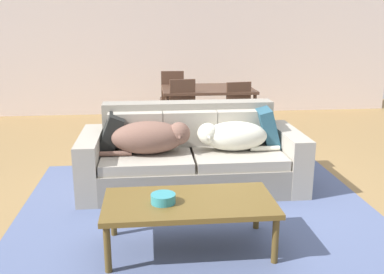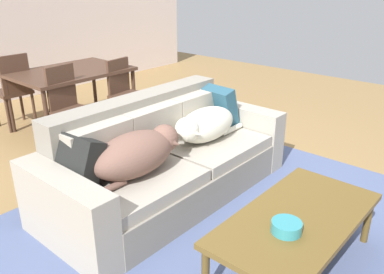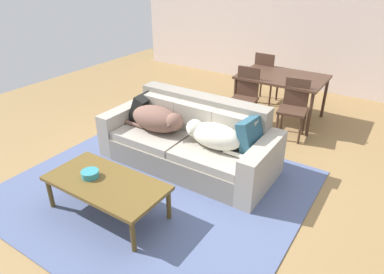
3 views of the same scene
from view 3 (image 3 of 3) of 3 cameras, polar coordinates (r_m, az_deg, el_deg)
ground_plane at (r=4.47m, az=2.06°, el=-5.79°), size 10.00×10.00×0.00m
back_partition at (r=7.55m, az=19.05°, el=17.64°), size 8.00×0.12×2.70m
area_rug at (r=4.18m, az=-5.95°, el=-8.46°), size 3.32×3.00×0.01m
couch at (r=4.52m, az=-0.26°, el=-0.62°), size 2.29×1.00×0.86m
dog_on_left_cushion at (r=4.53m, az=-5.65°, el=2.97°), size 0.92×0.40×0.33m
dog_on_right_cushion at (r=4.12m, az=3.54°, el=0.30°), size 0.85×0.36×0.30m
throw_pillow_by_left_arm at (r=4.91m, az=-8.10°, el=4.93°), size 0.32×0.41×0.42m
throw_pillow_by_right_arm at (r=4.08m, az=9.94°, el=0.18°), size 0.28×0.44×0.44m
coffee_table at (r=3.70m, az=-14.06°, el=-7.67°), size 1.29×0.65×0.41m
bowl_on_coffee_table at (r=3.78m, az=-16.54°, el=-5.89°), size 0.19×0.19×0.07m
dining_table at (r=5.94m, az=14.73°, el=9.21°), size 1.36×0.97×0.74m
dining_chair_near_left at (r=5.65m, az=8.80°, el=7.02°), size 0.44×0.44×0.93m
dining_chair_near_right at (r=5.39m, az=16.54°, el=5.03°), size 0.45×0.45×0.88m
dining_chair_far_left at (r=6.62m, az=12.06°, el=9.96°), size 0.41×0.41×0.95m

